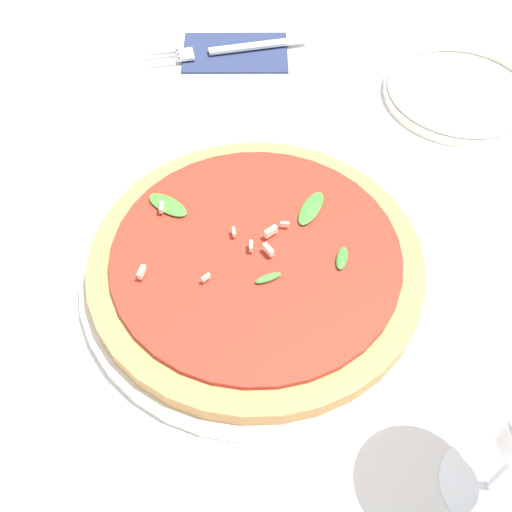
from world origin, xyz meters
name	(u,v)px	position (x,y,z in m)	size (l,w,h in m)	color
ground_plane	(239,266)	(0.00, 0.00, 0.00)	(6.00, 6.00, 0.00)	silver
pizza_arugula_main	(256,264)	(-0.02, 0.01, 0.02)	(0.33, 0.33, 0.05)	silver
napkin	(235,52)	(0.10, -0.34, 0.00)	(0.16, 0.12, 0.01)	navy
fork	(229,49)	(0.11, -0.34, 0.01)	(0.20, 0.11, 0.00)	silver
side_plate_white	(460,92)	(-0.19, -0.32, 0.01)	(0.19, 0.19, 0.02)	silver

